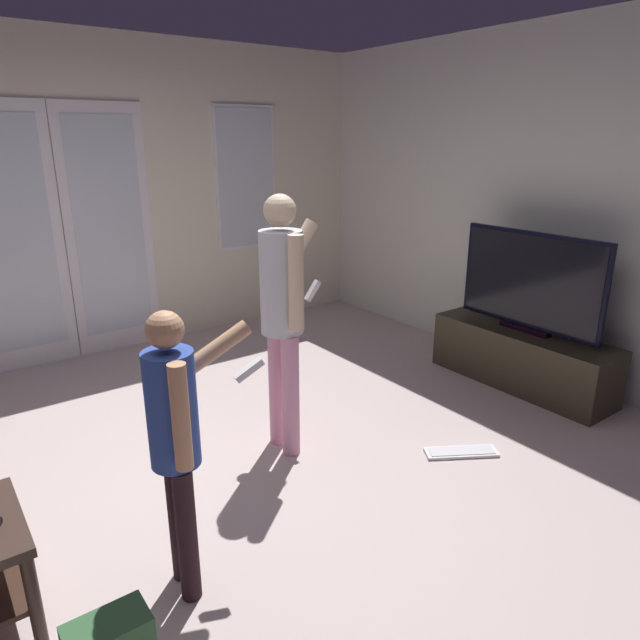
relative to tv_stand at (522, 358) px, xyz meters
The scene contains 8 objects.
ground_plane 2.64m from the tv_stand, behind, with size 6.05×5.30×0.02m, color beige.
wall_back_with_doors 3.89m from the tv_stand, 133.69° to the left, with size 6.05×0.09×2.69m.
wall_right_plain 1.17m from the tv_stand, 13.13° to the left, with size 0.06×5.30×2.66m.
tv_stand is the anchor object (origin of this frame).
flat_screen_tv 0.60m from the tv_stand, 115.10° to the left, with size 0.08×1.16×0.75m.
person_adult 2.11m from the tv_stand, behind, with size 0.50×0.42×1.55m.
person_child 3.00m from the tv_stand, behind, with size 0.56×0.33×1.24m.
loose_keyboard 1.24m from the tv_stand, 160.76° to the right, with size 0.44×0.34×0.02m.
Camera 1 is at (-1.01, -2.40, 1.84)m, focal length 31.64 mm.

